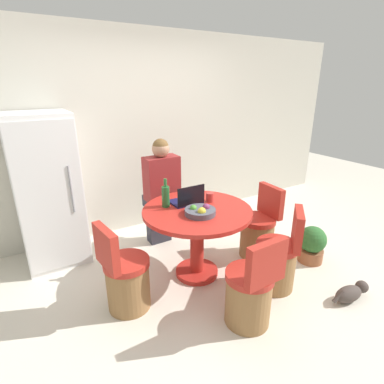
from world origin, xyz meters
TOP-DOWN VIEW (x-y plane):
  - ground_plane at (0.00, 0.00)m, footprint 12.00×12.00m
  - wall_back at (0.00, 1.68)m, footprint 7.00×0.06m
  - refrigerator at (-1.27, 1.31)m, footprint 0.64×0.65m
  - dining_table at (-0.04, 0.20)m, footprint 1.10×1.10m
  - chair_right_side at (0.77, 0.15)m, footprint 0.41×0.41m
  - chair_left_side at (-0.86, 0.10)m, footprint 0.42×0.41m
  - chair_near_right_corner at (0.52, -0.40)m, footprint 0.47×0.47m
  - chair_near_camera at (-0.04, -0.62)m, footprint 0.41×0.41m
  - person_seated at (-0.08, 0.97)m, footprint 0.40×0.37m
  - laptop at (-0.06, 0.38)m, footprint 0.31×0.24m
  - fruit_bowl at (-0.09, 0.07)m, footprint 0.30×0.30m
  - coffee_cup at (0.18, 0.30)m, footprint 0.08×0.08m
  - bottle at (-0.28, 0.42)m, footprint 0.08×0.08m
  - cat at (0.98, -0.92)m, footprint 0.44×0.18m
  - potted_plant at (1.21, -0.27)m, footprint 0.30×0.30m

SIDE VIEW (x-z plane):
  - ground_plane at x=0.00m, z-range 0.00..0.00m
  - cat at x=0.98m, z-range 0.00..0.16m
  - potted_plant at x=1.21m, z-range 0.00..0.43m
  - chair_right_side at x=0.77m, z-range -0.13..0.72m
  - chair_left_side at x=-0.86m, z-range -0.13..0.72m
  - chair_near_right_corner at x=0.52m, z-range -0.13..0.72m
  - chair_near_camera at x=-0.04m, z-range -0.13..0.72m
  - dining_table at x=-0.04m, z-range 0.19..0.95m
  - person_seated at x=-0.08m, z-range 0.07..1.42m
  - fruit_bowl at x=-0.09m, z-range 0.74..0.84m
  - laptop at x=-0.06m, z-range 0.70..0.91m
  - coffee_cup at x=0.18m, z-range 0.76..0.86m
  - refrigerator at x=-1.27m, z-range 0.00..1.67m
  - bottle at x=-0.28m, z-range 0.73..1.02m
  - wall_back at x=0.00m, z-range 0.00..2.60m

